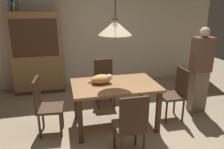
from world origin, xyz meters
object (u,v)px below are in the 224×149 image
book_blue_wide (11,5)px  book_yellow_short (15,7)px  person_standing (200,71)px  hutch_bookcase (37,55)px  cat_sleeping (102,79)px  book_green_slim (17,5)px  chair_right_side (176,91)px  dining_table (115,90)px  chair_left_side (45,104)px  chair_far_back (104,80)px  chair_near_front (131,124)px  pendant_lamp (115,27)px

book_blue_wide → book_yellow_short: bearing=0.0°
person_standing → hutch_bookcase: bearing=149.5°
cat_sleeping → book_green_slim: (-1.45, 1.85, 1.15)m
chair_right_side → book_blue_wide: size_ratio=3.88×
cat_sleeping → person_standing: person_standing is taller
dining_table → chair_left_side: size_ratio=1.51×
cat_sleeping → book_yellow_short: size_ratio=1.96×
chair_far_back → chair_right_side: bearing=-38.0°
dining_table → chair_far_back: 0.89m
chair_near_front → pendant_lamp: (-0.00, 0.88, 1.15)m
chair_right_side → book_yellow_short: size_ratio=4.65×
chair_left_side → book_blue_wide: 2.49m
chair_near_front → person_standing: 1.99m
book_blue_wide → person_standing: bearing=-27.3°
chair_right_side → hutch_bookcase: (-2.47, 1.93, 0.38)m
pendant_lamp → book_blue_wide: pendant_lamp is taller
chair_left_side → hutch_bookcase: hutch_bookcase is taller
chair_near_front → chair_left_side: (-1.13, 0.89, 0.00)m
chair_right_side → person_standing: bearing=15.4°
book_green_slim → person_standing: (3.33, -1.78, -1.17)m
hutch_bookcase → cat_sleeping: bearing=-58.3°
chair_far_back → person_standing: (1.67, -0.73, 0.30)m
dining_table → person_standing: bearing=5.1°
cat_sleeping → pendant_lamp: (0.20, -0.07, 0.84)m
chair_left_side → pendant_lamp: bearing=-0.4°
pendant_lamp → chair_far_back: bearing=89.8°
chair_left_side → cat_sleeping: chair_left_side is taller
person_standing → pendant_lamp: bearing=-174.9°
chair_left_side → hutch_bookcase: bearing=96.4°
chair_far_back → chair_near_front: bearing=-90.0°
cat_sleeping → book_blue_wide: bearing=130.2°
chair_far_back → cat_sleeping: chair_far_back is taller
cat_sleeping → pendant_lamp: pendant_lamp is taller
chair_left_side → cat_sleeping: size_ratio=2.38×
person_standing → chair_near_front: bearing=-148.5°
chair_left_side → book_yellow_short: bearing=106.6°
book_blue_wide → book_yellow_short: size_ratio=1.20×
chair_far_back → book_yellow_short: (-1.70, 1.05, 1.43)m
book_blue_wide → book_green_slim: book_green_slim is taller
chair_far_back → hutch_bookcase: 1.75m
cat_sleeping → hutch_bookcase: (-1.15, 1.85, 0.06)m
book_green_slim → pendant_lamp: bearing=-49.5°
chair_right_side → pendant_lamp: pendant_lamp is taller
hutch_bookcase → book_green_slim: book_green_slim is taller
chair_far_back → pendant_lamp: size_ratio=0.72×
dining_table → book_green_slim: bearing=130.5°
book_blue_wide → cat_sleeping: bearing=-49.8°
hutch_bookcase → book_blue_wide: bearing=179.8°
cat_sleeping → person_standing: 1.88m
cat_sleeping → book_blue_wide: book_blue_wide is taller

